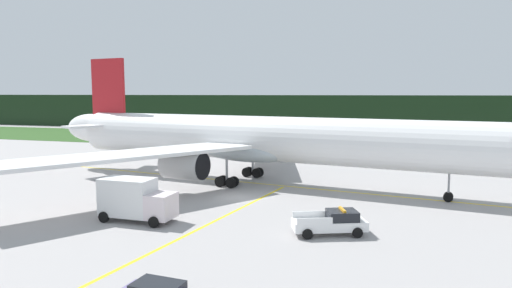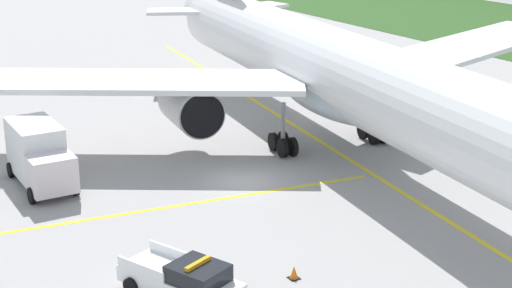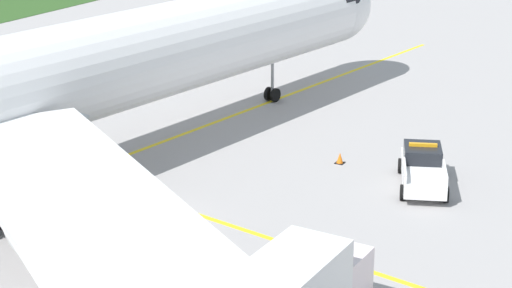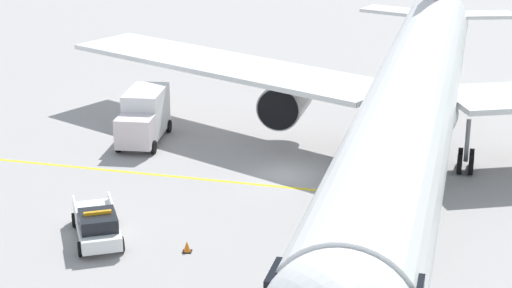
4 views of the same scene
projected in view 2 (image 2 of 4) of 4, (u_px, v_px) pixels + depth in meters
ground at (243, 181)px, 45.04m from camera, size 320.00×320.00×0.00m
taxiway_centerline_main at (356, 163)px, 47.88m from camera, size 79.70×12.14×0.01m
taxiway_centerline_spur at (42, 227)px, 38.90m from camera, size 5.75×36.69×0.01m
airliner at (352, 80)px, 47.03m from camera, size 59.75×52.98×15.01m
ops_pickup_truck at (184, 280)px, 31.81m from camera, size 5.76×3.88×1.94m
catering_truck at (39, 155)px, 43.80m from camera, size 6.24×2.76×3.67m
apron_cone at (294, 272)px, 33.71m from camera, size 0.47×0.47×0.59m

